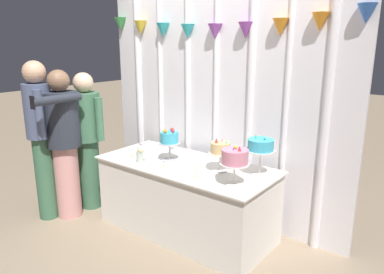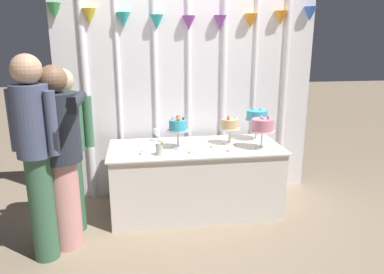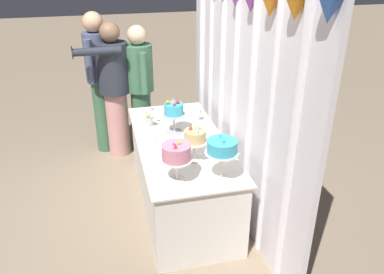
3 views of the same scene
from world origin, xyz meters
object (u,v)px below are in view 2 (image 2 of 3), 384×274
(cake_display_midleft, at_px, (230,126))
(guest_girl_blue_dress, at_px, (60,153))
(wine_glass, at_px, (156,132))
(flower_vase, at_px, (160,147))
(guest_man_dark_suit, at_px, (36,149))
(cake_table, at_px, (195,179))
(guest_man_pink_jacket, at_px, (67,145))
(cake_display_leftmost, at_px, (178,127))
(tealight_near_right, at_px, (212,146))
(tealight_far_left, at_px, (142,153))
(tealight_far_right, at_px, (229,150))
(cake_display_midright, at_px, (262,126))
(cake_display_rightmost, at_px, (257,116))
(tealight_near_left, at_px, (190,152))

(cake_display_midleft, height_order, guest_girl_blue_dress, guest_girl_blue_dress)
(cake_display_midleft, height_order, wine_glass, cake_display_midleft)
(flower_vase, bearing_deg, guest_man_dark_suit, -155.59)
(cake_display_midleft, bearing_deg, cake_table, -173.27)
(flower_vase, height_order, guest_man_pink_jacket, guest_man_pink_jacket)
(cake_display_leftmost, height_order, cake_display_midleft, cake_display_leftmost)
(cake_table, xyz_separation_m, wine_glass, (-0.40, 0.27, 0.46))
(tealight_near_right, bearing_deg, flower_vase, -162.55)
(tealight_far_left, bearing_deg, cake_table, 18.83)
(tealight_far_left, bearing_deg, tealight_far_right, -2.44)
(tealight_far_right, bearing_deg, guest_girl_blue_dress, -169.07)
(wine_glass, bearing_deg, cake_display_midleft, -16.45)
(cake_display_midright, height_order, cake_display_rightmost, cake_display_rightmost)
(cake_display_midleft, relative_size, cake_display_midright, 0.91)
(guest_man_dark_suit, bearing_deg, cake_table, 26.40)
(cake_display_rightmost, relative_size, flower_vase, 1.88)
(tealight_far_right, height_order, guest_man_dark_suit, guest_man_dark_suit)
(cake_display_midright, height_order, guest_girl_blue_dress, guest_girl_blue_dress)
(cake_display_rightmost, distance_m, flower_vase, 1.19)
(cake_table, bearing_deg, cake_display_leftmost, -172.63)
(tealight_far_right, xyz_separation_m, guest_man_pink_jacket, (-1.55, 0.00, 0.12))
(cake_display_rightmost, xyz_separation_m, tealight_near_right, (-0.55, -0.23, -0.26))
(guest_girl_blue_dress, xyz_separation_m, guest_man_dark_suit, (-0.15, -0.16, 0.09))
(tealight_far_right, bearing_deg, tealight_near_left, 179.38)
(guest_man_pink_jacket, bearing_deg, guest_man_dark_suit, -107.75)
(cake_table, distance_m, guest_man_dark_suit, 1.67)
(cake_display_rightmost, bearing_deg, tealight_far_right, -135.75)
(cake_display_rightmost, bearing_deg, cake_display_midleft, -159.48)
(cake_display_rightmost, xyz_separation_m, guest_girl_blue_dress, (-1.97, -0.70, -0.11))
(tealight_near_left, relative_size, tealight_near_right, 1.03)
(cake_display_midleft, bearing_deg, flower_vase, -159.89)
(cake_table, relative_size, tealight_far_left, 35.65)
(cake_display_midright, xyz_separation_m, flower_vase, (-1.05, -0.07, -0.16))
(cake_display_leftmost, distance_m, flower_vase, 0.33)
(cake_display_midleft, xyz_separation_m, tealight_near_left, (-0.47, -0.27, -0.19))
(tealight_near_left, height_order, guest_man_dark_suit, guest_man_dark_suit)
(tealight_far_right, bearing_deg, cake_display_leftmost, 157.39)
(tealight_far_left, bearing_deg, wine_glass, 70.30)
(flower_vase, distance_m, tealight_near_right, 0.59)
(cake_table, bearing_deg, tealight_near_left, -111.60)
(tealight_near_right, bearing_deg, cake_display_midright, -12.48)
(guest_girl_blue_dress, bearing_deg, cake_display_leftmost, 25.40)
(cake_display_midright, distance_m, flower_vase, 1.06)
(guest_girl_blue_dress, bearing_deg, wine_glass, 43.21)
(cake_display_rightmost, bearing_deg, tealight_near_right, -157.05)
(guest_man_pink_jacket, bearing_deg, guest_girl_blue_dress, -90.60)
(tealight_far_left, bearing_deg, tealight_near_right, 10.17)
(tealight_near_right, bearing_deg, cake_display_rightmost, 22.95)
(cake_display_midleft, relative_size, guest_man_dark_suit, 0.19)
(cake_table, bearing_deg, wine_glass, 145.48)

